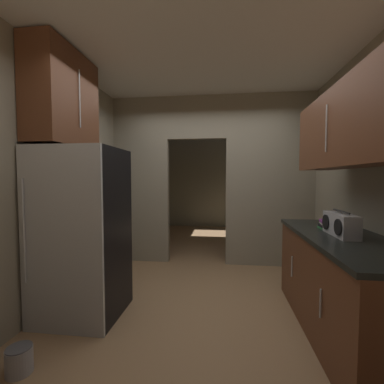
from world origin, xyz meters
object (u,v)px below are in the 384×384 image
object	(u,v)px
boombox	(341,225)
paint_can	(19,360)
book_stack	(327,224)
refrigerator	(82,233)

from	to	relation	value
boombox	paint_can	bearing A→B (deg)	-162.44
boombox	book_stack	xyz separation A→B (m)	(0.01, 0.31, -0.05)
boombox	paint_can	size ratio (longest dim) A/B	2.27
paint_can	boombox	bearing A→B (deg)	17.56
boombox	book_stack	distance (m)	0.32
book_stack	refrigerator	bearing A→B (deg)	-173.62
refrigerator	boombox	distance (m)	2.47
refrigerator	boombox	world-z (taller)	refrigerator
book_stack	paint_can	bearing A→B (deg)	-156.24
refrigerator	book_stack	bearing A→B (deg)	6.38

